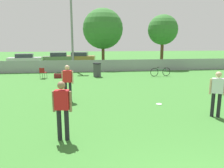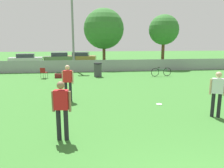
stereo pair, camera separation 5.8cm
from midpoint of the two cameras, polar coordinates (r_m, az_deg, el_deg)
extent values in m
cube|color=gray|center=(20.44, -2.10, 4.79)|extent=(25.96, 0.03, 1.10)
cylinder|color=gray|center=(21.55, -10.51, 13.57)|extent=(0.20, 0.20, 7.58)
cylinder|color=brown|center=(23.84, -2.40, 7.38)|extent=(0.32, 0.32, 2.50)
sphere|color=#33702D|center=(23.82, -2.46, 14.21)|extent=(4.24, 4.24, 4.24)
cylinder|color=brown|center=(23.78, 12.80, 7.48)|extent=(0.32, 0.32, 2.81)
sphere|color=#33702D|center=(23.77, 13.07, 13.65)|extent=(3.08, 3.08, 3.08)
cylinder|color=black|center=(9.02, 24.63, -4.94)|extent=(0.13, 0.13, 0.92)
cylinder|color=black|center=(9.03, 25.98, -5.05)|extent=(0.13, 0.13, 0.92)
cube|color=silver|center=(8.86, 25.70, -0.42)|extent=(0.45, 0.39, 0.55)
sphere|color=#D8AD8C|center=(8.79, 25.92, 2.23)|extent=(0.22, 0.22, 0.22)
cylinder|color=#D8AD8C|center=(8.87, 24.16, -0.60)|extent=(0.08, 0.08, 0.59)
cylinder|color=black|center=(10.51, -12.12, -1.99)|extent=(0.13, 0.13, 0.92)
cylinder|color=black|center=(10.46, -10.99, -2.00)|extent=(0.13, 0.13, 0.92)
cube|color=red|center=(10.35, -11.71, 1.97)|extent=(0.42, 0.29, 0.55)
sphere|color=#D8AD8C|center=(10.29, -11.80, 4.25)|extent=(0.22, 0.22, 0.22)
cylinder|color=#D8AD8C|center=(10.41, -12.95, 1.71)|extent=(0.08, 0.08, 0.59)
cylinder|color=#D8AD8C|center=(10.30, -10.44, 1.71)|extent=(0.08, 0.08, 0.59)
cylinder|color=black|center=(6.50, -13.85, -10.28)|extent=(0.13, 0.13, 0.92)
cylinder|color=black|center=(6.45, -11.98, -10.37)|extent=(0.13, 0.13, 0.92)
cube|color=red|center=(6.25, -13.21, -4.04)|extent=(0.42, 0.28, 0.55)
sphere|color=#8C664C|center=(6.16, -13.38, -0.32)|extent=(0.22, 0.22, 0.22)
cylinder|color=#8C664C|center=(6.32, -15.25, -4.41)|extent=(0.08, 0.08, 0.59)
cylinder|color=#8C664C|center=(6.21, -11.09, -4.51)|extent=(0.08, 0.08, 0.59)
cylinder|color=white|center=(10.08, 12.00, -5.16)|extent=(0.26, 0.26, 0.03)
torus|color=white|center=(10.08, 12.00, -5.15)|extent=(0.27, 0.27, 0.03)
cylinder|color=#333338|center=(17.59, -16.74, 2.21)|extent=(0.02, 0.02, 0.44)
cylinder|color=#333338|center=(17.76, -17.79, 2.24)|extent=(0.02, 0.02, 0.44)
cylinder|color=#333338|center=(17.27, -17.31, 2.02)|extent=(0.02, 0.02, 0.44)
cylinder|color=#333338|center=(17.45, -18.38, 2.05)|extent=(0.02, 0.02, 0.44)
cube|color=maroon|center=(17.48, -17.60, 2.89)|extent=(0.53, 0.53, 0.03)
cube|color=maroon|center=(17.29, -17.95, 3.42)|extent=(0.40, 0.16, 0.36)
torus|color=black|center=(17.92, 10.91, 3.04)|extent=(0.69, 0.12, 0.69)
torus|color=black|center=(18.40, 13.93, 3.12)|extent=(0.69, 0.12, 0.69)
cylinder|color=#267238|center=(18.13, 12.46, 3.64)|extent=(0.98, 0.15, 0.04)
cylinder|color=#267238|center=(18.02, 11.79, 3.62)|extent=(0.03, 0.03, 0.35)
cylinder|color=#267238|center=(18.34, 13.72, 3.67)|extent=(0.03, 0.03, 0.32)
cube|color=black|center=(18.00, 11.82, 4.25)|extent=(0.17, 0.08, 0.04)
cylinder|color=black|center=(18.32, 13.74, 4.16)|extent=(0.08, 0.44, 0.03)
cylinder|color=#3F3F44|center=(17.49, -4.00, 3.58)|extent=(0.61, 0.61, 1.03)
cylinder|color=black|center=(17.43, -4.02, 5.38)|extent=(0.64, 0.64, 0.08)
cube|color=maroon|center=(17.43, -13.76, 2.10)|extent=(0.73, 0.40, 0.33)
cube|color=black|center=(17.40, -13.79, 2.69)|extent=(0.62, 0.04, 0.02)
cylinder|color=black|center=(30.19, -19.35, 5.76)|extent=(0.63, 0.26, 0.61)
cylinder|color=black|center=(28.73, -19.56, 5.50)|extent=(0.63, 0.26, 0.61)
cylinder|color=black|center=(30.48, -23.98, 5.47)|extent=(0.63, 0.26, 0.61)
cylinder|color=black|center=(29.02, -24.42, 5.20)|extent=(0.63, 0.26, 0.61)
cube|color=#B7B7BC|center=(29.56, -21.86, 5.87)|extent=(4.15, 2.18, 0.61)
cube|color=#2D333D|center=(29.53, -21.94, 6.89)|extent=(2.24, 1.74, 0.46)
cylinder|color=black|center=(31.09, -11.53, 6.29)|extent=(0.62, 0.25, 0.61)
cylinder|color=black|center=(29.59, -11.39, 6.06)|extent=(0.62, 0.25, 0.61)
cylinder|color=black|center=(31.08, -16.17, 6.07)|extent=(0.62, 0.25, 0.61)
cylinder|color=black|center=(29.58, -16.26, 5.83)|extent=(0.62, 0.25, 0.61)
cube|color=#59724C|center=(30.29, -13.86, 6.47)|extent=(4.20, 2.15, 0.65)
cube|color=#2D333D|center=(30.26, -13.91, 7.55)|extent=(2.25, 1.73, 0.49)
cylinder|color=black|center=(30.92, -5.88, 6.42)|extent=(0.62, 0.27, 0.60)
cylinder|color=black|center=(29.41, -6.25, 6.18)|extent=(0.62, 0.27, 0.60)
cylinder|color=black|center=(31.33, -10.51, 6.36)|extent=(0.62, 0.27, 0.60)
cylinder|color=black|center=(29.84, -11.10, 6.11)|extent=(0.62, 0.27, 0.60)
cube|color=olive|center=(30.33, -8.46, 6.68)|extent=(4.30, 2.36, 0.66)
cube|color=#2D333D|center=(30.29, -8.49, 7.77)|extent=(2.34, 1.85, 0.50)
camera|label=1|loc=(0.03, -90.18, -0.04)|focal=35.00mm
camera|label=2|loc=(0.03, 89.82, 0.04)|focal=35.00mm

